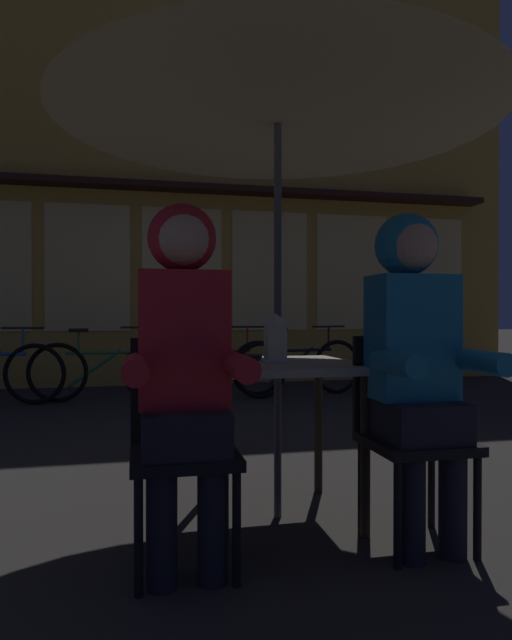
{
  "coord_description": "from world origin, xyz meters",
  "views": [
    {
      "loc": [
        -0.65,
        -2.5,
        0.96
      ],
      "look_at": [
        0.0,
        0.48,
        0.94
      ],
      "focal_mm": 30.49,
      "sensor_mm": 36.0,
      "label": 1
    }
  ],
  "objects_px": {
    "person_left_hooded": "(184,346)",
    "bicycle_third": "(215,368)",
    "chair_left": "(183,436)",
    "book": "(241,357)",
    "lantern": "(275,337)",
    "chair_right": "(408,425)",
    "bicycle_fourth": "(300,367)",
    "patio_umbrella": "(278,84)",
    "person_right_hooded": "(415,343)",
    "cafe_table": "(278,383)",
    "bicycle_second": "(105,370)"
  },
  "relations": [
    {
      "from": "lantern",
      "to": "person_left_hooded",
      "type": "relative_size",
      "value": 0.17
    },
    {
      "from": "lantern",
      "to": "bicycle_fourth",
      "type": "relative_size",
      "value": 0.14
    },
    {
      "from": "cafe_table",
      "to": "bicycle_third",
      "type": "height_order",
      "value": "bicycle_third"
    },
    {
      "from": "patio_umbrella",
      "to": "chair_right",
      "type": "bearing_deg",
      "value": -37.55
    },
    {
      "from": "chair_right",
      "to": "bicycle_second",
      "type": "xyz_separation_m",
      "value": [
        -1.49,
        4.15,
        -0.14
      ]
    },
    {
      "from": "bicycle_third",
      "to": "chair_left",
      "type": "bearing_deg",
      "value": -99.7
    },
    {
      "from": "chair_right",
      "to": "bicycle_fourth",
      "type": "relative_size",
      "value": 0.52
    },
    {
      "from": "lantern",
      "to": "chair_right",
      "type": "distance_m",
      "value": 0.71
    },
    {
      "from": "chair_right",
      "to": "book",
      "type": "distance_m",
      "value": 0.86
    },
    {
      "from": "chair_left",
      "to": "person_left_hooded",
      "type": "bearing_deg",
      "value": -90.0
    },
    {
      "from": "chair_left",
      "to": "chair_right",
      "type": "height_order",
      "value": "same"
    },
    {
      "from": "lantern",
      "to": "chair_right",
      "type": "relative_size",
      "value": 0.27
    },
    {
      "from": "lantern",
      "to": "chair_left",
      "type": "relative_size",
      "value": 0.27
    },
    {
      "from": "lantern",
      "to": "person_right_hooded",
      "type": "xyz_separation_m",
      "value": [
        0.5,
        -0.39,
        -0.01
      ]
    },
    {
      "from": "cafe_table",
      "to": "bicycle_fourth",
      "type": "distance_m",
      "value": 3.9
    },
    {
      "from": "cafe_table",
      "to": "lantern",
      "type": "relative_size",
      "value": 3.2
    },
    {
      "from": "bicycle_fourth",
      "to": "book",
      "type": "distance_m",
      "value": 3.82
    },
    {
      "from": "lantern",
      "to": "person_right_hooded",
      "type": "relative_size",
      "value": 0.17
    },
    {
      "from": "chair_left",
      "to": "person_right_hooded",
      "type": "relative_size",
      "value": 0.62
    },
    {
      "from": "person_right_hooded",
      "to": "lantern",
      "type": "bearing_deg",
      "value": 142.05
    },
    {
      "from": "cafe_table",
      "to": "bicycle_fourth",
      "type": "bearing_deg",
      "value": 71.44
    },
    {
      "from": "patio_umbrella",
      "to": "chair_right",
      "type": "xyz_separation_m",
      "value": [
        0.48,
        -0.37,
        -1.57
      ]
    },
    {
      "from": "patio_umbrella",
      "to": "bicycle_third",
      "type": "relative_size",
      "value": 1.37
    },
    {
      "from": "chair_left",
      "to": "chair_right",
      "type": "relative_size",
      "value": 1.0
    },
    {
      "from": "patio_umbrella",
      "to": "bicycle_third",
      "type": "bearing_deg",
      "value": 86.49
    },
    {
      "from": "chair_left",
      "to": "book",
      "type": "bearing_deg",
      "value": 57.89
    },
    {
      "from": "cafe_table",
      "to": "chair_right",
      "type": "distance_m",
      "value": 0.62
    },
    {
      "from": "lantern",
      "to": "chair_left",
      "type": "xyz_separation_m",
      "value": [
        -0.46,
        -0.33,
        -0.37
      ]
    },
    {
      "from": "person_left_hooded",
      "to": "person_right_hooded",
      "type": "distance_m",
      "value": 0.96
    },
    {
      "from": "cafe_table",
      "to": "person_left_hooded",
      "type": "distance_m",
      "value": 0.67
    },
    {
      "from": "chair_right",
      "to": "bicycle_third",
      "type": "height_order",
      "value": "chair_right"
    },
    {
      "from": "chair_right",
      "to": "person_right_hooded",
      "type": "xyz_separation_m",
      "value": [
        0.0,
        -0.06,
        0.36
      ]
    },
    {
      "from": "lantern",
      "to": "bicycle_second",
      "type": "xyz_separation_m",
      "value": [
        -0.99,
        3.82,
        -0.51
      ]
    },
    {
      "from": "person_right_hooded",
      "to": "bicycle_fourth",
      "type": "distance_m",
      "value": 4.21
    },
    {
      "from": "bicycle_second",
      "to": "person_right_hooded",
      "type": "bearing_deg",
      "value": -70.55
    },
    {
      "from": "cafe_table",
      "to": "book",
      "type": "relative_size",
      "value": 3.7
    },
    {
      "from": "cafe_table",
      "to": "person_right_hooded",
      "type": "bearing_deg",
      "value": -41.57
    },
    {
      "from": "person_left_hooded",
      "to": "bicycle_third",
      "type": "distance_m",
      "value": 4.32
    },
    {
      "from": "chair_left",
      "to": "bicycle_fourth",
      "type": "distance_m",
      "value": 4.41
    },
    {
      "from": "person_left_hooded",
      "to": "bicycle_second",
      "type": "relative_size",
      "value": 0.83
    },
    {
      "from": "chair_left",
      "to": "person_right_hooded",
      "type": "bearing_deg",
      "value": -3.39
    },
    {
      "from": "bicycle_third",
      "to": "book",
      "type": "bearing_deg",
      "value": -96.01
    },
    {
      "from": "chair_left",
      "to": "bicycle_third",
      "type": "xyz_separation_m",
      "value": [
        0.71,
        4.17,
        -0.14
      ]
    },
    {
      "from": "chair_left",
      "to": "bicycle_third",
      "type": "height_order",
      "value": "chair_left"
    },
    {
      "from": "cafe_table",
      "to": "patio_umbrella",
      "type": "distance_m",
      "value": 1.42
    },
    {
      "from": "chair_left",
      "to": "book",
      "type": "xyz_separation_m",
      "value": [
        0.33,
        0.53,
        0.26
      ]
    },
    {
      "from": "patio_umbrella",
      "to": "person_right_hooded",
      "type": "relative_size",
      "value": 1.65
    },
    {
      "from": "chair_left",
      "to": "bicycle_fourth",
      "type": "height_order",
      "value": "chair_left"
    },
    {
      "from": "cafe_table",
      "to": "chair_left",
      "type": "bearing_deg",
      "value": -142.45
    },
    {
      "from": "patio_umbrella",
      "to": "chair_left",
      "type": "xyz_separation_m",
      "value": [
        -0.48,
        -0.37,
        -1.57
      ]
    }
  ]
}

